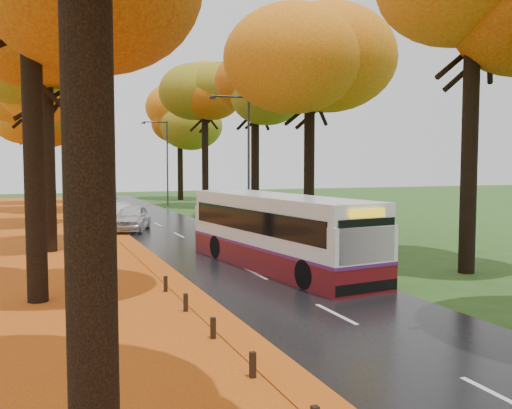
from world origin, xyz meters
TOP-DOWN VIEW (x-y plane):
  - road at (0.00, 25.00)m, footprint 6.50×90.00m
  - centre_line at (0.00, 25.00)m, footprint 0.12×90.00m
  - leaf_drift at (-3.05, 25.00)m, footprint 0.90×90.00m
  - trees_left at (-7.18, 27.06)m, footprint 9.20×74.00m
  - trees_right at (7.19, 26.91)m, footprint 9.30×74.20m
  - streetlamp_mid at (3.95, 30.00)m, footprint 2.45×0.18m
  - streetlamp_far at (3.95, 52.00)m, footprint 2.45×0.18m
  - bus at (1.21, 18.74)m, footprint 3.80×10.96m
  - car_white at (-2.14, 33.16)m, footprint 3.25×4.87m
  - car_silver at (-2.35, 36.90)m, footprint 1.74×4.34m
  - car_dark at (-2.27, 44.79)m, footprint 2.42×4.39m

SIDE VIEW (x-z plane):
  - road at x=0.00m, z-range 0.00..0.04m
  - leaf_drift at x=-3.05m, z-range 0.04..0.05m
  - centre_line at x=0.00m, z-range 0.04..0.05m
  - car_dark at x=-2.27m, z-range 0.04..1.24m
  - car_silver at x=-2.35m, z-range 0.04..1.44m
  - car_white at x=-2.14m, z-range 0.04..1.58m
  - bus at x=1.21m, z-range 0.11..2.93m
  - streetlamp_mid at x=3.95m, z-range 0.71..8.71m
  - streetlamp_far at x=3.95m, z-range 0.71..8.71m
  - trees_left at x=-7.18m, z-range 2.59..16.48m
  - trees_right at x=7.19m, z-range 2.71..16.67m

